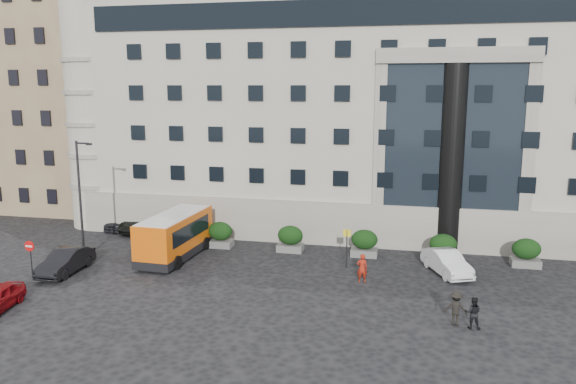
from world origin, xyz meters
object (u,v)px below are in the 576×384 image
object	(u,v)px
no_entry_sign	(30,252)
red_truck	(156,207)
parked_car_b	(66,261)
parked_car_d	(144,222)
parked_car_c	(125,220)
hedge_d	(443,247)
white_taxi	(447,262)
hedge_a	(220,234)
pedestrian_a	(362,268)
hedge_c	(364,243)
pedestrian_b	(473,313)
hedge_b	(290,238)
bus_stop_sign	(347,242)
minibus	(175,234)
pedestrian_c	(456,308)
hedge_e	(526,252)
street_lamp	(81,196)

from	to	relation	value
no_entry_sign	red_truck	world-z (taller)	red_truck
parked_car_b	parked_car_d	xyz separation A→B (m)	(0.00, 10.60, -0.03)
no_entry_sign	parked_car_c	size ratio (longest dim) A/B	0.51
hedge_d	white_taxi	xyz separation A→B (m)	(0.11, -2.62, -0.20)
hedge_a	pedestrian_a	xyz separation A→B (m)	(10.71, -5.31, -0.06)
parked_car_b	parked_car_d	distance (m)	10.60
hedge_c	pedestrian_b	distance (m)	12.26
hedge_b	red_truck	xyz separation A→B (m)	(-13.12, 6.15, 0.35)
pedestrian_b	parked_car_d	bearing A→B (deg)	-24.19
parked_car_c	parked_car_d	xyz separation A→B (m)	(2.05, -0.65, 0.06)
bus_stop_sign	minibus	bearing A→B (deg)	-178.30
hedge_d	pedestrian_c	bearing A→B (deg)	-89.36
minibus	pedestrian_c	distance (m)	19.25
bus_stop_sign	pedestrian_a	world-z (taller)	bus_stop_sign
hedge_a	parked_car_b	size ratio (longest dim) A/B	0.41
hedge_e	pedestrian_b	size ratio (longest dim) A/B	1.16
parked_car_c	parked_car_d	size ratio (longest dim) A/B	0.88
parked_car_b	parked_car_c	xyz separation A→B (m)	(-2.05, 11.25, -0.09)
no_entry_sign	white_taxi	bearing A→B (deg)	14.12
hedge_b	street_lamp	size ratio (longest dim) A/B	0.23
street_lamp	minibus	size ratio (longest dim) A/B	1.10
hedge_b	minibus	xyz separation A→B (m)	(-7.30, -3.15, 0.72)
pedestrian_b	pedestrian_c	xyz separation A→B (m)	(-0.78, 0.23, 0.07)
hedge_b	parked_car_b	xyz separation A→B (m)	(-12.70, -7.57, -0.18)
hedge_a	minibus	distance (m)	3.85
hedge_e	pedestrian_c	world-z (taller)	hedge_e
pedestrian_b	white_taxi	bearing A→B (deg)	-78.94
minibus	red_truck	world-z (taller)	minibus
hedge_b	bus_stop_sign	distance (m)	5.19
hedge_b	no_entry_sign	distance (m)	16.74
street_lamp	parked_car_c	bearing A→B (deg)	100.77
red_truck	pedestrian_c	size ratio (longest dim) A/B	2.90
parked_car_b	pedestrian_b	size ratio (longest dim) A/B	2.87
minibus	parked_car_c	xyz separation A→B (m)	(-7.45, 6.82, -0.99)
hedge_a	white_taxi	xyz separation A→B (m)	(15.71, -2.62, -0.20)
parked_car_c	pedestrian_b	size ratio (longest dim) A/B	2.87
hedge_a	hedge_d	world-z (taller)	same
hedge_a	bus_stop_sign	bearing A→B (deg)	-16.42
hedge_a	pedestrian_b	world-z (taller)	hedge_a
street_lamp	red_truck	xyz separation A→B (m)	(0.02, 10.95, -3.09)
hedge_b	bus_stop_sign	world-z (taller)	bus_stop_sign
no_entry_sign	parked_car_b	distance (m)	2.16
parked_car_b	pedestrian_c	distance (m)	23.39
street_lamp	bus_stop_sign	size ratio (longest dim) A/B	3.17
hedge_e	parked_car_b	distance (m)	29.30
parked_car_c	white_taxi	xyz separation A→B (m)	(25.27, -6.30, 0.07)
hedge_d	pedestrian_c	size ratio (longest dim) A/B	1.07
hedge_e	minibus	bearing A→B (deg)	-172.18
parked_car_b	white_taxi	world-z (taller)	parked_car_b
hedge_a	red_truck	xyz separation A→B (m)	(-7.92, 6.15, 0.35)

